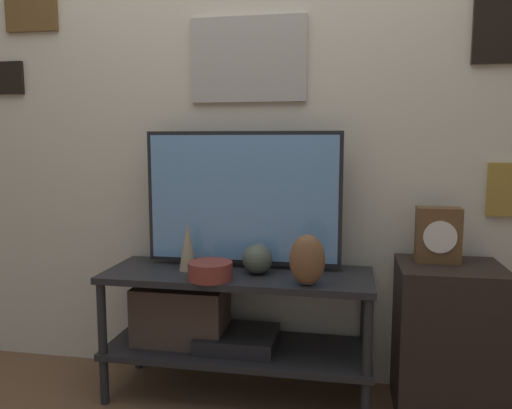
% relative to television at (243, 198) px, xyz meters
% --- Properties ---
extents(wall_back, '(6.40, 0.08, 2.70)m').
position_rel_television_xyz_m(wall_back, '(-0.01, 0.17, 0.43)').
color(wall_back, beige).
rests_on(wall_back, ground_plane).
extents(media_console, '(1.23, 0.44, 0.60)m').
position_rel_television_xyz_m(media_console, '(-0.11, -0.10, -0.55)').
color(media_console, '#232326').
rests_on(media_console, ground_plane).
extents(television, '(0.92, 0.05, 0.64)m').
position_rel_television_xyz_m(television, '(0.00, 0.00, 0.00)').
color(television, black).
rests_on(television, media_console).
extents(vase_slim_bronze, '(0.08, 0.08, 0.23)m').
position_rel_television_xyz_m(vase_slim_bronze, '(-0.24, -0.10, -0.21)').
color(vase_slim_bronze, tan).
rests_on(vase_slim_bronze, media_console).
extents(vase_wide_bowl, '(0.19, 0.19, 0.08)m').
position_rel_television_xyz_m(vase_wide_bowl, '(-0.09, -0.24, -0.29)').
color(vase_wide_bowl, brown).
rests_on(vase_wide_bowl, media_console).
extents(vase_urn_stoneware, '(0.15, 0.11, 0.22)m').
position_rel_television_xyz_m(vase_urn_stoneware, '(0.33, -0.25, -0.22)').
color(vase_urn_stoneware, brown).
rests_on(vase_urn_stoneware, media_console).
extents(vase_round_glass, '(0.14, 0.14, 0.14)m').
position_rel_television_xyz_m(vase_round_glass, '(0.09, -0.11, -0.26)').
color(vase_round_glass, '#4C5647').
rests_on(vase_round_glass, media_console).
extents(side_table, '(0.44, 0.39, 0.67)m').
position_rel_television_xyz_m(side_table, '(0.93, -0.07, -0.59)').
color(side_table, black).
rests_on(side_table, ground_plane).
extents(mantel_clock, '(0.19, 0.11, 0.24)m').
position_rel_television_xyz_m(mantel_clock, '(0.88, -0.02, -0.14)').
color(mantel_clock, brown).
rests_on(mantel_clock, side_table).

